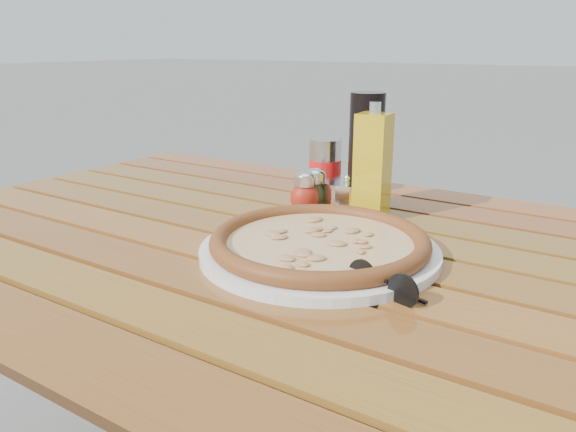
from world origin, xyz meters
The scene contains 10 objects.
table centered at (0.00, 0.00, 0.67)m, with size 1.40×0.90×0.75m.
plate centered at (0.10, -0.04, 0.76)m, with size 0.36×0.36×0.01m, color silver.
pizza centered at (0.10, -0.04, 0.77)m, with size 0.39×0.39×0.03m.
pepper_shaker centered at (-0.04, 0.13, 0.79)m, with size 0.06×0.06×0.08m.
oregano_shaker centered at (-0.03, 0.17, 0.79)m, with size 0.06×0.06×0.08m.
dark_bottle centered at (0.04, 0.23, 0.86)m, with size 0.07×0.07×0.22m, color black.
soda_can centered at (-0.07, 0.26, 0.81)m, with size 0.07×0.07×0.12m.
olive_oil_cruet centered at (0.08, 0.18, 0.85)m, with size 0.06×0.06×0.21m.
parmesan_tin centered at (0.02, 0.19, 0.78)m, with size 0.12×0.12×0.07m.
sunglasses centered at (0.24, -0.12, 0.77)m, with size 0.11×0.04×0.04m.
Camera 1 is at (0.49, -0.73, 1.06)m, focal length 35.00 mm.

